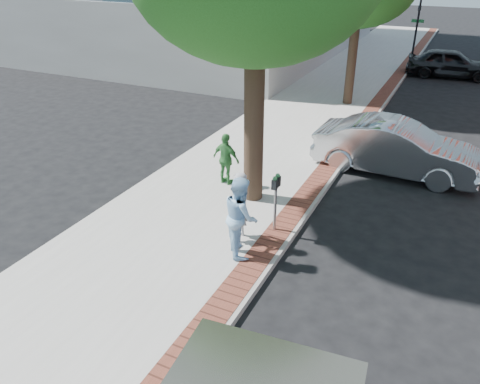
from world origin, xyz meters
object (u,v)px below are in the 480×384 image
Objects in this scene: person_gray at (238,207)px; bg_car at (450,63)px; sedan_silver at (396,148)px; parking_meter at (276,191)px; person_officer at (241,216)px; person_green at (226,159)px.

bg_car is (3.23, 20.00, -0.23)m from person_gray.
sedan_silver is (2.62, 5.78, -0.19)m from person_gray.
parking_meter is 1.26m from person_officer.
person_green is at bearing 129.57° from sedan_silver.
bg_car is (2.94, 20.46, -0.30)m from person_officer.
person_gray is 20.26m from bg_car.
person_green is 0.31× the size of sedan_silver.
sedan_silver is 1.09× the size of bg_car.
parking_meter is 0.86× the size of person_gray.
parking_meter reaches higher than bg_car.
person_officer is at bearing 132.65° from person_green.
parking_meter is at bearing 137.74° from person_gray.
person_green is (-1.60, 2.53, -0.09)m from person_gray.
person_gray is at bearing 132.60° from person_green.
parking_meter is at bearing 167.26° from bg_car.
person_green is at bearing 141.38° from parking_meter.
person_green is at bearing 159.48° from bg_car.
person_officer is at bearing 166.79° from bg_car.
person_gray is 0.34× the size of sedan_silver.
person_green is 18.12m from bg_car.
sedan_silver is (2.32, 6.24, -0.26)m from person_officer.
person_gray reaches higher than sedan_silver.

